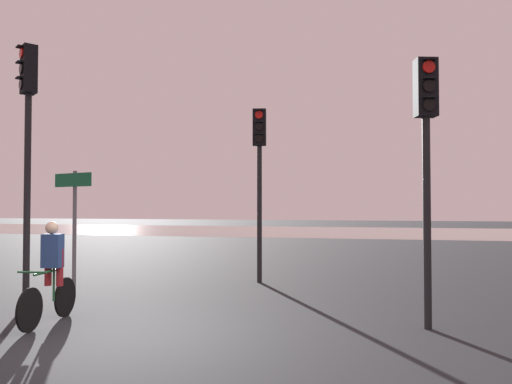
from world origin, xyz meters
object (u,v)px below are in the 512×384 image
at_px(traffic_light_center, 259,161).
at_px(cyclist, 51,272).
at_px(direction_sign_post, 74,214).
at_px(traffic_light_near_left, 28,126).
at_px(traffic_light_near_right, 426,139).

height_order(traffic_light_center, cyclist, traffic_light_center).
distance_m(traffic_light_center, direction_sign_post, 4.50).
height_order(direction_sign_post, cyclist, direction_sign_post).
bearing_deg(traffic_light_near_left, cyclist, 179.17).
distance_m(traffic_light_near_right, direction_sign_post, 7.02).
xyz_separation_m(traffic_light_near_right, cyclist, (-5.83, -0.98, -2.07)).
bearing_deg(direction_sign_post, cyclist, 133.23).
bearing_deg(direction_sign_post, traffic_light_center, -121.77).
bearing_deg(traffic_light_near_right, cyclist, -6.25).
relative_size(traffic_light_near_right, cyclist, 2.43).
xyz_separation_m(traffic_light_center, cyclist, (-2.31, -4.90, -2.15)).
distance_m(direction_sign_post, cyclist, 2.50).
xyz_separation_m(traffic_light_near_right, traffic_light_center, (-3.52, 3.92, 0.08)).
bearing_deg(direction_sign_post, traffic_light_near_left, 97.09).
height_order(traffic_light_near_right, traffic_light_center, traffic_light_center).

